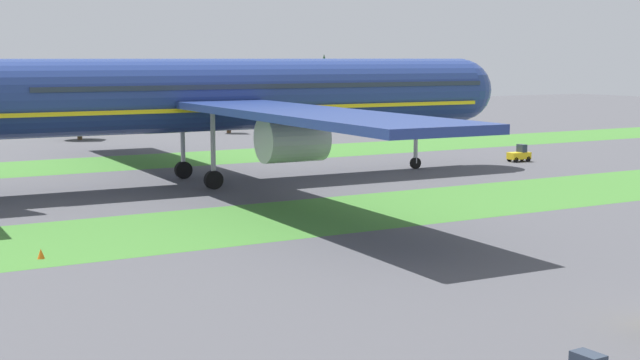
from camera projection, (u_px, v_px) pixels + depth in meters
grass_strip_near at (199, 227)px, 62.86m from camera, size 320.00×14.40×0.01m
grass_strip_far at (57, 166)px, 97.95m from camera, size 320.00×14.40×0.01m
airliner at (220, 95)px, 84.58m from camera, size 62.79×77.26×23.25m
pushback_tractor at (519, 154)px, 102.56m from camera, size 2.64×1.38×1.97m
taxiway_marker_1 at (41, 254)px, 52.94m from camera, size 0.44×0.44×0.60m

